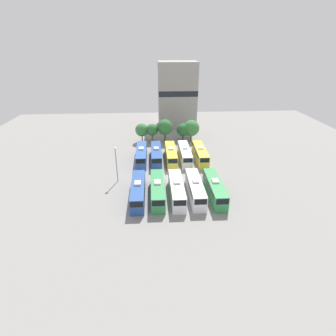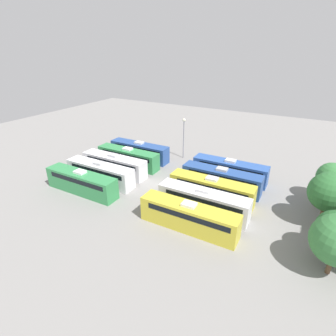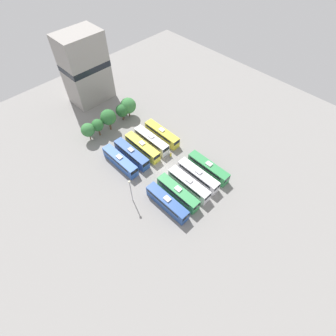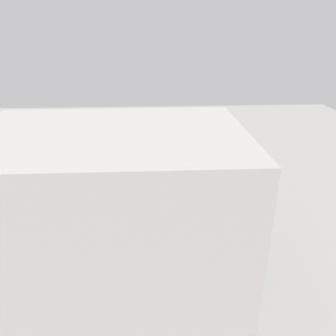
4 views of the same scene
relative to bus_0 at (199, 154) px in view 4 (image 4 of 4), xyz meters
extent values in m
plane|color=gray|center=(7.40, 8.64, -1.70)|extent=(116.52, 116.52, 0.00)
cube|color=#284C93|center=(0.00, -0.04, -0.15)|extent=(2.47, 11.78, 3.10)
cube|color=black|center=(0.00, 0.26, 0.71)|extent=(2.51, 10.01, 0.68)
cube|color=black|center=(0.00, -5.91, 0.71)|extent=(2.18, 0.08, 1.09)
cube|color=silver|center=(0.00, -0.04, 1.58)|extent=(1.20, 1.60, 0.35)
cube|color=#338C4C|center=(3.70, 0.10, -0.15)|extent=(2.47, 11.78, 3.10)
cube|color=black|center=(3.70, 0.39, 0.71)|extent=(2.51, 10.01, 0.68)
cube|color=black|center=(3.70, -5.78, 0.71)|extent=(2.18, 0.08, 1.09)
cube|color=white|center=(3.70, 0.10, 1.58)|extent=(1.20, 1.60, 0.35)
cube|color=silver|center=(7.35, -0.05, -0.15)|extent=(2.47, 11.78, 3.10)
cube|color=black|center=(7.35, 0.25, 0.71)|extent=(2.51, 10.01, 0.68)
cube|color=black|center=(7.35, -5.92, 0.71)|extent=(2.18, 0.08, 1.09)
cube|color=#B2B2B7|center=(7.35, -0.05, 1.58)|extent=(1.20, 1.60, 0.35)
cube|color=white|center=(10.94, 0.10, -0.15)|extent=(2.47, 11.78, 3.10)
cube|color=black|center=(10.94, 0.40, 0.71)|extent=(2.51, 10.01, 0.68)
cube|color=black|center=(10.94, -5.78, 0.71)|extent=(2.18, 0.08, 1.09)
cube|color=#B2B2B7|center=(10.94, 0.10, 1.58)|extent=(1.20, 1.60, 0.35)
cube|color=#338C4C|center=(14.67, -0.07, -0.15)|extent=(2.47, 11.78, 3.10)
cube|color=black|center=(14.67, 0.23, 0.71)|extent=(2.51, 10.01, 0.68)
cube|color=black|center=(14.67, -5.94, 0.71)|extent=(2.18, 0.08, 1.09)
cube|color=white|center=(14.67, -0.07, 1.58)|extent=(1.20, 1.60, 0.35)
cube|color=#2D56A8|center=(0.10, 17.57, -0.15)|extent=(2.47, 11.78, 3.10)
cube|color=black|center=(0.10, 17.86, 0.71)|extent=(2.51, 10.01, 0.68)
cube|color=black|center=(0.10, 11.69, 0.71)|extent=(2.18, 0.08, 1.09)
cube|color=silver|center=(0.10, 17.57, 1.58)|extent=(1.20, 1.60, 0.35)
cube|color=#284C93|center=(3.82, 17.42, -0.15)|extent=(2.47, 11.78, 3.10)
cube|color=black|center=(3.82, 17.72, 0.71)|extent=(2.51, 10.01, 0.68)
cube|color=black|center=(3.82, 11.55, 0.71)|extent=(2.18, 0.08, 1.09)
cube|color=#B2B2B7|center=(3.82, 17.42, 1.58)|extent=(1.20, 1.60, 0.35)
cube|color=gold|center=(7.47, 17.23, -0.15)|extent=(2.47, 11.78, 3.10)
cube|color=black|center=(7.47, 17.53, 0.71)|extent=(2.51, 10.01, 0.68)
cube|color=black|center=(7.47, 11.35, 0.71)|extent=(2.18, 0.08, 1.09)
cube|color=silver|center=(7.47, 17.23, 1.58)|extent=(1.20, 1.60, 0.35)
cube|color=silver|center=(10.99, 17.44, -0.15)|extent=(2.47, 11.78, 3.10)
cube|color=black|center=(10.99, 17.73, 0.71)|extent=(2.51, 10.01, 0.68)
cube|color=black|center=(10.99, 11.56, 0.71)|extent=(2.18, 0.08, 1.09)
cube|color=silver|center=(10.99, 17.44, 1.58)|extent=(1.20, 1.60, 0.35)
cube|color=gold|center=(14.87, 17.24, -0.15)|extent=(2.47, 11.78, 3.10)
cube|color=black|center=(14.87, 17.53, 0.71)|extent=(2.51, 10.01, 0.68)
cube|color=black|center=(14.87, 11.36, 0.71)|extent=(2.18, 0.08, 1.09)
cube|color=white|center=(14.87, 17.24, 1.58)|extent=(1.20, 1.60, 0.35)
cylinder|color=gold|center=(11.73, 10.49, -1.01)|extent=(0.36, 0.36, 1.38)
sphere|color=tan|center=(11.73, 10.49, -0.19)|extent=(0.24, 0.24, 0.24)
cylinder|color=gray|center=(-4.68, 6.98, 1.93)|extent=(0.20, 0.20, 7.26)
sphere|color=#EAE5C6|center=(-4.68, 6.98, 5.74)|extent=(0.60, 0.60, 0.60)
cylinder|color=brown|center=(-0.11, 31.31, -0.53)|extent=(0.32, 0.32, 2.34)
sphere|color=#387A3D|center=(-0.11, 31.31, 1.99)|extent=(3.84, 3.84, 3.84)
cylinder|color=brown|center=(2.93, 30.99, -0.42)|extent=(0.45, 0.45, 2.56)
sphere|color=#2D6B33|center=(2.93, 30.99, 2.08)|extent=(3.46, 3.46, 3.46)
cylinder|color=brown|center=(6.67, 30.80, -0.20)|extent=(0.54, 0.54, 2.99)
sphere|color=#2D6B33|center=(6.67, 30.80, 2.87)|extent=(4.51, 4.51, 4.51)
cylinder|color=brown|center=(12.13, 31.66, -0.69)|extent=(0.57, 0.57, 2.02)
sphere|color=#28602D|center=(12.13, 31.66, 1.66)|extent=(3.83, 3.83, 3.83)
cylinder|color=brown|center=(14.59, 31.65, -0.60)|extent=(0.45, 0.45, 2.20)
sphere|color=#387A3D|center=(14.59, 31.65, 2.17)|extent=(4.77, 4.77, 4.77)
cube|color=gray|center=(11.71, 47.43, 9.00)|extent=(12.74, 8.94, 21.39)
cube|color=black|center=(11.71, 47.43, 10.07)|extent=(12.80, 9.00, 1.80)
camera|label=1|loc=(3.05, -43.04, 25.40)|focal=28.00mm
camera|label=2|loc=(38.08, 27.46, 17.66)|focal=28.00mm
camera|label=3|loc=(-22.17, -22.74, 51.80)|focal=28.00mm
camera|label=4|loc=(9.71, 61.80, 24.16)|focal=35.00mm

